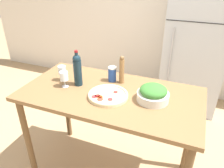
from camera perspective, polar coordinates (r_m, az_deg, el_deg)
The scene contains 10 objects.
wall_back at distance 3.49m, azimuth 12.49°, elevation 18.50°, with size 6.40×0.06×2.60m.
refrigerator at distance 3.18m, azimuth 20.96°, elevation 8.93°, with size 0.78×0.64×1.80m.
prep_counter at distance 1.88m, azimuth -0.44°, elevation -5.44°, with size 1.49×0.77×0.95m.
wine_bottle at distance 1.88m, azimuth -9.00°, elevation 3.81°, with size 0.07×0.07×0.32m.
wine_glass_near at distance 1.90m, azimuth -12.41°, elevation 1.87°, with size 0.07×0.07×0.14m.
wine_glass_far at distance 2.01m, azimuth -12.92°, elevation 3.42°, with size 0.07×0.07×0.14m.
pepper_mill at distance 1.91m, azimuth 2.56°, elevation 3.67°, with size 0.04×0.04×0.26m.
salad_bowl at distance 1.71m, azimuth 10.68°, elevation -2.49°, with size 0.25×0.25×0.13m.
homemade_pizza at distance 1.74m, azimuth -1.06°, elevation -2.92°, with size 0.32×0.32×0.03m.
salt_canister at distance 1.96m, azimuth 0.04°, elevation 2.62°, with size 0.07×0.07×0.14m.
Camera 1 is at (0.59, -1.44, 1.88)m, focal length 35.00 mm.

